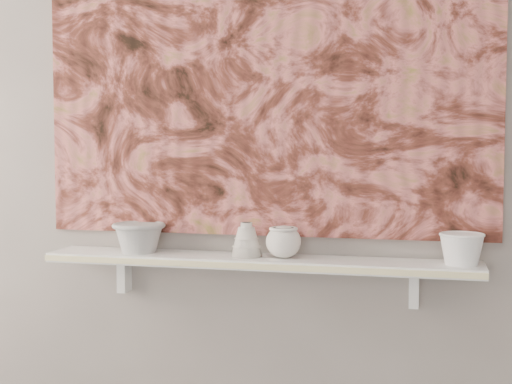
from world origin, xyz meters
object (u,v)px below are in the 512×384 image
(painting, at_px, (263,67))
(cup_cream, at_px, (284,242))
(bowl_grey, at_px, (139,237))
(bowl_white, at_px, (462,249))
(shelf, at_px, (257,262))
(bell_vessel, at_px, (246,239))

(painting, relative_size, cup_cream, 13.34)
(bowl_grey, height_order, cup_cream, same)
(bowl_white, bearing_deg, shelf, 180.00)
(painting, xyz_separation_m, bell_vessel, (-0.04, -0.08, -0.55))
(painting, xyz_separation_m, bowl_white, (0.63, -0.08, -0.56))
(bell_vessel, relative_size, bowl_white, 0.82)
(bowl_grey, xyz_separation_m, bowl_white, (1.03, 0.00, -0.00))
(shelf, relative_size, painting, 0.93)
(painting, bearing_deg, shelf, -90.00)
(cup_cream, relative_size, bell_vessel, 1.02)
(painting, distance_m, bell_vessel, 0.56)
(shelf, xyz_separation_m, bowl_white, (0.63, 0.00, 0.06))
(bowl_grey, bearing_deg, bell_vessel, 0.00)
(bowl_white, bearing_deg, bell_vessel, 180.00)
(cup_cream, bearing_deg, bell_vessel, 180.00)
(cup_cream, distance_m, bowl_white, 0.54)
(bowl_grey, distance_m, cup_cream, 0.49)
(bowl_grey, relative_size, cup_cream, 1.58)
(shelf, xyz_separation_m, cup_cream, (0.09, 0.00, 0.07))
(cup_cream, bearing_deg, painting, 136.78)
(cup_cream, bearing_deg, bowl_grey, 180.00)
(cup_cream, distance_m, bell_vessel, 0.12)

